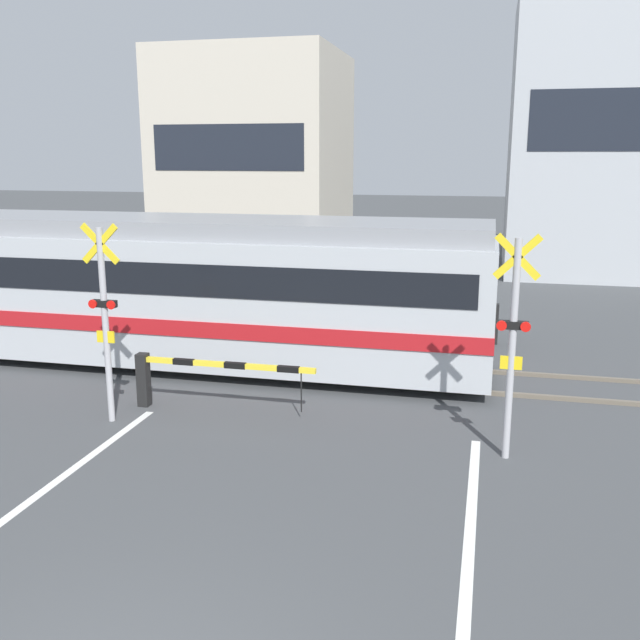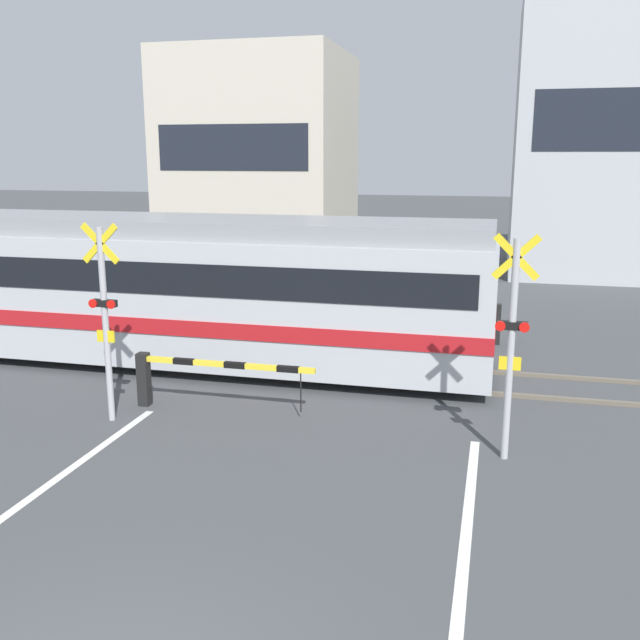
{
  "view_description": "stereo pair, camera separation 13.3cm",
  "coord_description": "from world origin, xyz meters",
  "px_view_note": "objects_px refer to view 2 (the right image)",
  "views": [
    {
      "loc": [
        2.93,
        -4.2,
        4.51
      ],
      "look_at": [
        0.0,
        8.03,
        1.6
      ],
      "focal_mm": 40.0,
      "sensor_mm": 36.0,
      "label": 1
    },
    {
      "loc": [
        3.06,
        -4.17,
        4.51
      ],
      "look_at": [
        0.0,
        8.03,
        1.6
      ],
      "focal_mm": 40.0,
      "sensor_mm": 36.0,
      "label": 2
    }
  ],
  "objects_px": {
    "crossing_signal_left": "(105,314)",
    "crossing_signal_right": "(511,338)",
    "crossing_barrier_near": "(186,372)",
    "commuter_train": "(133,284)",
    "crossing_barrier_far": "(462,315)",
    "pedestrian": "(357,281)"
  },
  "relations": [
    {
      "from": "crossing_signal_left",
      "to": "crossing_barrier_near",
      "type": "bearing_deg",
      "value": 38.77
    },
    {
      "from": "crossing_barrier_near",
      "to": "crossing_signal_left",
      "type": "bearing_deg",
      "value": -141.23
    },
    {
      "from": "crossing_barrier_far",
      "to": "crossing_signal_right",
      "type": "relative_size",
      "value": 0.98
    },
    {
      "from": "crossing_signal_left",
      "to": "pedestrian",
      "type": "xyz_separation_m",
      "value": [
        2.47,
        9.61,
        -0.95
      ]
    },
    {
      "from": "commuter_train",
      "to": "crossing_barrier_near",
      "type": "height_order",
      "value": "commuter_train"
    },
    {
      "from": "crossing_barrier_near",
      "to": "crossing_signal_right",
      "type": "distance_m",
      "value": 5.8
    },
    {
      "from": "commuter_train",
      "to": "pedestrian",
      "type": "bearing_deg",
      "value": 56.47
    },
    {
      "from": "crossing_signal_right",
      "to": "pedestrian",
      "type": "height_order",
      "value": "crossing_signal_right"
    },
    {
      "from": "commuter_train",
      "to": "crossing_signal_left",
      "type": "distance_m",
      "value": 3.95
    },
    {
      "from": "pedestrian",
      "to": "crossing_signal_right",
      "type": "bearing_deg",
      "value": -66.45
    },
    {
      "from": "crossing_signal_left",
      "to": "crossing_signal_right",
      "type": "bearing_deg",
      "value": 0.0
    },
    {
      "from": "crossing_barrier_near",
      "to": "crossing_signal_right",
      "type": "height_order",
      "value": "crossing_signal_right"
    },
    {
      "from": "crossing_signal_right",
      "to": "crossing_barrier_far",
      "type": "bearing_deg",
      "value": 98.56
    },
    {
      "from": "crossing_barrier_near",
      "to": "pedestrian",
      "type": "bearing_deg",
      "value": 80.78
    },
    {
      "from": "crossing_signal_left",
      "to": "crossing_signal_right",
      "type": "xyz_separation_m",
      "value": [
        6.65,
        0.0,
        0.0
      ]
    },
    {
      "from": "commuter_train",
      "to": "crossing_barrier_far",
      "type": "height_order",
      "value": "commuter_train"
    },
    {
      "from": "commuter_train",
      "to": "crossing_barrier_near",
      "type": "relative_size",
      "value": 4.71
    },
    {
      "from": "crossing_signal_right",
      "to": "crossing_barrier_near",
      "type": "bearing_deg",
      "value": 171.51
    },
    {
      "from": "crossing_barrier_near",
      "to": "crossing_barrier_far",
      "type": "relative_size",
      "value": 1.0
    },
    {
      "from": "pedestrian",
      "to": "commuter_train",
      "type": "bearing_deg",
      "value": -123.53
    },
    {
      "from": "crossing_signal_left",
      "to": "crossing_barrier_far",
      "type": "bearing_deg",
      "value": 50.99
    },
    {
      "from": "crossing_signal_right",
      "to": "commuter_train",
      "type": "bearing_deg",
      "value": 155.8
    }
  ]
}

